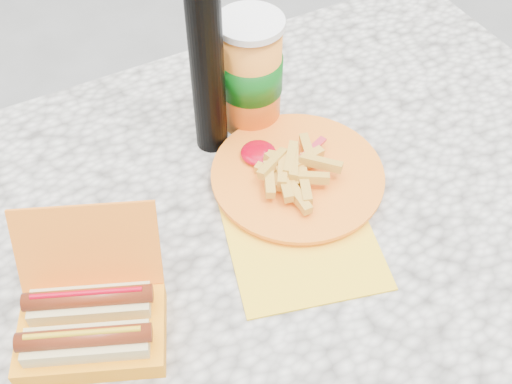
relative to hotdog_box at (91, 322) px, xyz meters
name	(u,v)px	position (x,y,z in m)	size (l,w,h in m)	color
picnic_table	(259,252)	(0.28, 0.08, -0.14)	(1.20, 0.80, 0.75)	beige
hotdog_box	(91,322)	(0.00, 0.00, 0.00)	(0.23, 0.22, 0.14)	orange
fries_plate	(296,179)	(0.35, 0.10, -0.02)	(0.31, 0.36, 0.05)	yellow
soda_cup	(250,73)	(0.36, 0.26, 0.06)	(0.10, 0.10, 0.19)	orange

